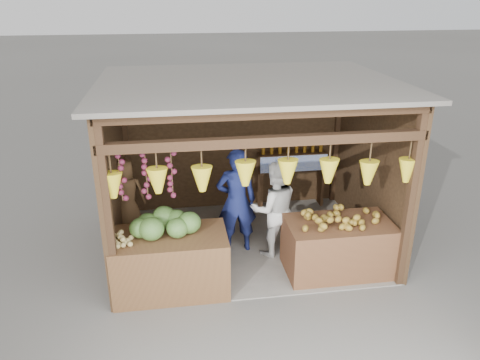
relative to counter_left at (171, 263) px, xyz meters
name	(u,v)px	position (x,y,z in m)	size (l,w,h in m)	color
ground	(247,243)	(1.24, 1.09, -0.42)	(80.00, 80.00, 0.00)	#514F49
stall_structure	(246,148)	(1.20, 1.05, 1.25)	(4.30, 3.30, 2.66)	slate
back_shelf	(292,163)	(2.29, 2.38, 0.45)	(1.25, 0.32, 1.32)	#382314
counter_left	(171,263)	(0.00, 0.00, 0.00)	(1.53, 0.85, 0.84)	#492B18
counter_right	(338,247)	(2.40, 0.10, -0.02)	(1.51, 0.85, 0.80)	#4C2B19
stool	(131,236)	(-0.64, 1.33, -0.27)	(0.33, 0.33, 0.31)	black
man_standing	(236,201)	(1.04, 0.92, 0.43)	(0.62, 0.41, 1.70)	#151D50
woman_standing	(274,209)	(1.59, 0.73, 0.35)	(0.74, 0.58, 1.53)	silver
vendor_seated	(127,195)	(-0.64, 1.33, 0.47)	(0.57, 0.37, 1.16)	brown
melon_pile	(164,222)	(-0.06, 0.09, 0.58)	(1.00, 0.50, 0.32)	#1F4D14
tanfruit_pile	(121,238)	(-0.61, -0.10, 0.48)	(0.34, 0.40, 0.13)	#A08849
mango_pile	(343,217)	(2.42, 0.07, 0.49)	(1.40, 0.64, 0.22)	#AF4B17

